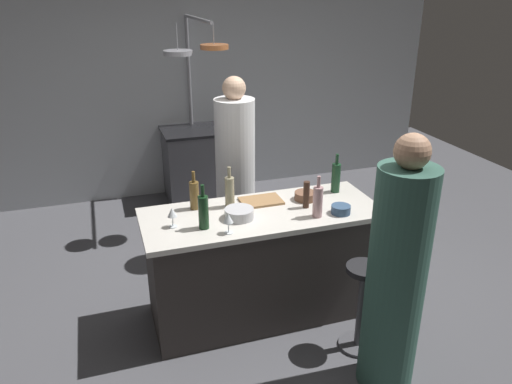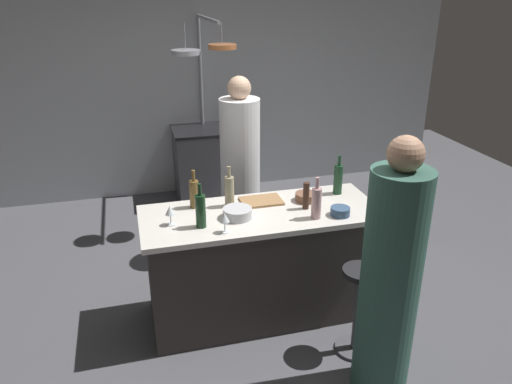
# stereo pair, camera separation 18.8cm
# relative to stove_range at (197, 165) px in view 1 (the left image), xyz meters

# --- Properties ---
(ground_plane) EXTENTS (9.00, 9.00, 0.00)m
(ground_plane) POSITION_rel_stove_range_xyz_m (0.00, -2.45, -0.45)
(ground_plane) COLOR #4C4C51
(back_wall) EXTENTS (6.40, 0.16, 2.60)m
(back_wall) POSITION_rel_stove_range_xyz_m (0.00, 0.40, 0.85)
(back_wall) COLOR #B2B7BC
(back_wall) RESTS_ON ground_plane
(kitchen_island) EXTENTS (1.80, 0.72, 0.90)m
(kitchen_island) POSITION_rel_stove_range_xyz_m (0.00, -2.45, 0.01)
(kitchen_island) COLOR #332D2B
(kitchen_island) RESTS_ON ground_plane
(stove_range) EXTENTS (0.80, 0.64, 0.89)m
(stove_range) POSITION_rel_stove_range_xyz_m (0.00, 0.00, 0.00)
(stove_range) COLOR #47474C
(stove_range) RESTS_ON ground_plane
(chef) EXTENTS (0.37, 0.37, 1.74)m
(chef) POSITION_rel_stove_range_xyz_m (0.08, -1.45, 0.36)
(chef) COLOR white
(chef) RESTS_ON ground_plane
(bar_stool_right) EXTENTS (0.28, 0.28, 0.68)m
(bar_stool_right) POSITION_rel_stove_range_xyz_m (0.54, -3.07, -0.07)
(bar_stool_right) COLOR #4C4C51
(bar_stool_right) RESTS_ON ground_plane
(guest_right) EXTENTS (0.36, 0.36, 1.72)m
(guest_right) POSITION_rel_stove_range_xyz_m (0.54, -3.42, 0.35)
(guest_right) COLOR #33594C
(guest_right) RESTS_ON ground_plane
(overhead_pot_rack) EXTENTS (0.62, 1.28, 2.17)m
(overhead_pot_rack) POSITION_rel_stove_range_xyz_m (-0.07, -0.44, 1.21)
(overhead_pot_rack) COLOR gray
(overhead_pot_rack) RESTS_ON ground_plane
(potted_plant) EXTENTS (0.36, 0.36, 0.52)m
(potted_plant) POSITION_rel_stove_range_xyz_m (1.67, -1.67, -0.15)
(potted_plant) COLOR brown
(potted_plant) RESTS_ON ground_plane
(cutting_board) EXTENTS (0.32, 0.22, 0.02)m
(cutting_board) POSITION_rel_stove_range_xyz_m (0.05, -2.28, 0.46)
(cutting_board) COLOR #997047
(cutting_board) RESTS_ON kitchen_island
(pepper_mill) EXTENTS (0.05, 0.05, 0.21)m
(pepper_mill) POSITION_rel_stove_range_xyz_m (0.34, -2.48, 0.56)
(pepper_mill) COLOR #382319
(pepper_mill) RESTS_ON kitchen_island
(wine_bottle_amber) EXTENTS (0.07, 0.07, 0.30)m
(wine_bottle_amber) POSITION_rel_stove_range_xyz_m (-0.47, -2.24, 0.57)
(wine_bottle_amber) COLOR brown
(wine_bottle_amber) RESTS_ON kitchen_island
(wine_bottle_white) EXTENTS (0.07, 0.07, 0.32)m
(wine_bottle_white) POSITION_rel_stove_range_xyz_m (-0.21, -2.28, 0.58)
(wine_bottle_white) COLOR gray
(wine_bottle_white) RESTS_ON kitchen_island
(wine_bottle_rose) EXTENTS (0.07, 0.07, 0.32)m
(wine_bottle_rose) POSITION_rel_stove_range_xyz_m (0.36, -2.65, 0.58)
(wine_bottle_rose) COLOR #B78C8E
(wine_bottle_rose) RESTS_ON kitchen_island
(wine_bottle_red) EXTENTS (0.07, 0.07, 0.32)m
(wine_bottle_red) POSITION_rel_stove_range_xyz_m (-0.47, -2.58, 0.58)
(wine_bottle_red) COLOR #143319
(wine_bottle_red) RESTS_ON kitchen_island
(wine_bottle_green) EXTENTS (0.07, 0.07, 0.32)m
(wine_bottle_green) POSITION_rel_stove_range_xyz_m (0.69, -2.27, 0.58)
(wine_bottle_green) COLOR #193D23
(wine_bottle_green) RESTS_ON kitchen_island
(wine_glass_near_right_guest) EXTENTS (0.07, 0.07, 0.15)m
(wine_glass_near_right_guest) POSITION_rel_stove_range_xyz_m (-0.68, -2.49, 0.56)
(wine_glass_near_right_guest) COLOR silver
(wine_glass_near_right_guest) RESTS_ON kitchen_island
(wine_glass_by_chef) EXTENTS (0.07, 0.07, 0.15)m
(wine_glass_by_chef) POSITION_rel_stove_range_xyz_m (-0.33, -2.71, 0.56)
(wine_glass_by_chef) COLOR silver
(wine_glass_by_chef) RESTS_ON kitchen_island
(mixing_bowl_blue) EXTENTS (0.14, 0.14, 0.06)m
(mixing_bowl_blue) POSITION_rel_stove_range_xyz_m (0.54, -2.66, 0.48)
(mixing_bowl_blue) COLOR #334C6B
(mixing_bowl_blue) RESTS_ON kitchen_island
(mixing_bowl_steel) EXTENTS (0.21, 0.21, 0.08)m
(mixing_bowl_steel) POSITION_rel_stove_range_xyz_m (-0.20, -2.50, 0.49)
(mixing_bowl_steel) COLOR #B7B7BC
(mixing_bowl_steel) RESTS_ON kitchen_island
(mixing_bowl_wooden) EXTENTS (0.17, 0.17, 0.06)m
(mixing_bowl_wooden) POSITION_rel_stove_range_xyz_m (0.40, -2.34, 0.48)
(mixing_bowl_wooden) COLOR brown
(mixing_bowl_wooden) RESTS_ON kitchen_island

